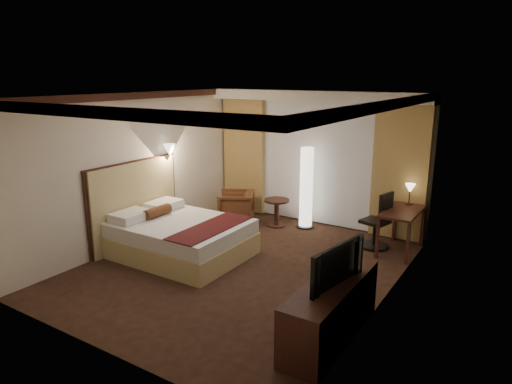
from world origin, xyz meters
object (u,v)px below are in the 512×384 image
Objects in this scene: desk at (401,231)px; office_chair at (375,219)px; bed at (182,238)px; dresser at (331,310)px; floor_lamp at (306,188)px; armchair at (236,205)px; side_table at (277,213)px; television at (331,259)px.

office_chair is at bearing -173.59° from desk.
bed is 1.19× the size of dresser.
bed is at bearing -114.41° from floor_lamp.
desk reaches higher than armchair.
television is at bearing -51.72° from side_table.
armchair is 0.69× the size of office_chair.
television is (-0.03, 0.00, 0.63)m from dresser.
desk is at bearing 90.91° from dresser.
dresser is at bearing -59.53° from floor_lamp.
desk is 3.14m from dresser.
office_chair is (2.64, 2.11, 0.21)m from bed.
office_chair is 1.04× the size of television.
desk reaches higher than dresser.
armchair is at bearing 97.38° from bed.
side_table is at bearing 128.61° from dresser.
bed is 2.03× the size of office_chair.
side_table is (0.58, 2.22, -0.03)m from bed.
floor_lamp is 1.65× the size of television.
office_chair reaches higher than side_table.
bed is 2.12× the size of television.
armchair is 3.35m from desk.
side_table is 0.34× the size of floor_lamp.
armchair is 1.52m from floor_lamp.
office_chair reaches higher than armchair.
dresser reaches higher than side_table.
floor_lamp is at bearing -178.04° from office_chair.
dresser is at bearing -17.31° from bed.
desk is 0.62× the size of dresser.
floor_lamp reaches higher than television.
dresser is at bearing -66.20° from office_chair.
side_table is 4.13m from television.
television is (2.52, -3.20, 0.70)m from side_table.
armchair is at bearing -161.04° from floor_lamp.
armchair is 4.50m from dresser.
side_table is at bearing 48.63° from television.
desk is 0.47m from office_chair.
television is at bearing -17.47° from bed.
bed is at bearing -126.64° from office_chair.
dresser is (0.50, -3.09, -0.17)m from office_chair.
armchair reaches higher than bed.
bed is 2.00m from armchair.
side_table is at bearing 75.29° from bed.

